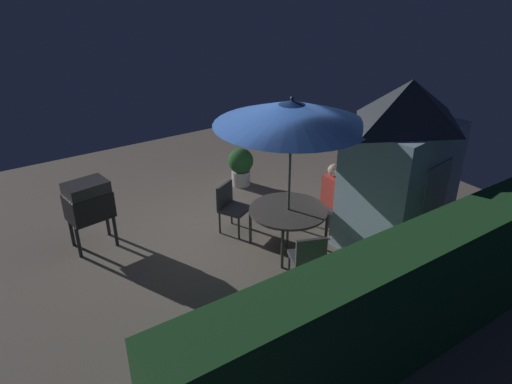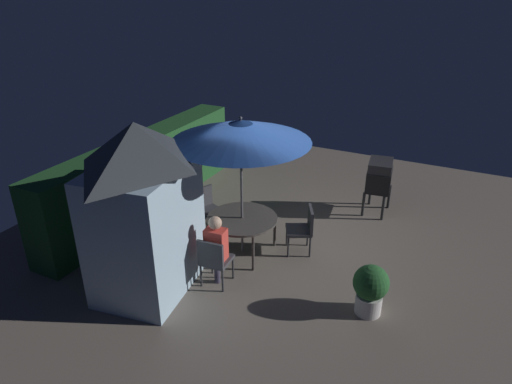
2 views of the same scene
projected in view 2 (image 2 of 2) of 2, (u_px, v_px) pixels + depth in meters
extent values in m
plane|color=#6B6056|center=(293.00, 244.00, 8.93)|extent=(11.00, 11.00, 0.00)
cube|color=#1E4C23|center=(145.00, 174.00, 9.98)|extent=(5.80, 0.69, 1.66)
cube|color=#9EBCD1|center=(146.00, 229.00, 7.30)|extent=(1.90, 1.52, 2.15)
pyramid|color=#33383D|center=(136.00, 145.00, 6.69)|extent=(2.01, 1.61, 0.69)
cube|color=gray|center=(112.00, 236.00, 7.58)|extent=(0.72, 0.14, 1.67)
cylinder|color=#47423D|center=(242.00, 219.00, 8.40)|extent=(1.31, 1.31, 0.04)
cylinder|color=#3C3834|center=(253.00, 254.00, 8.00)|extent=(0.05, 0.05, 0.68)
cylinder|color=#3C3834|center=(275.00, 230.00, 8.74)|extent=(0.05, 0.05, 0.68)
cylinder|color=#3C3834|center=(208.00, 241.00, 8.36)|extent=(0.05, 0.05, 0.68)
cylinder|color=#3C3834|center=(233.00, 220.00, 9.11)|extent=(0.05, 0.05, 0.68)
cylinder|color=#4C4C51|center=(242.00, 190.00, 8.15)|extent=(0.04, 0.04, 2.56)
cone|color=navy|center=(241.00, 131.00, 7.68)|extent=(2.41, 2.41, 0.37)
sphere|color=#4C4C51|center=(241.00, 118.00, 7.59)|extent=(0.06, 0.06, 0.06)
cube|color=black|center=(379.00, 179.00, 9.83)|extent=(0.76, 0.59, 0.45)
cube|color=#2B2B2E|center=(381.00, 165.00, 9.69)|extent=(0.72, 0.56, 0.20)
cylinder|color=#262628|center=(383.00, 208.00, 9.70)|extent=(0.06, 0.06, 0.55)
cylinder|color=#262628|center=(389.00, 197.00, 10.21)|extent=(0.06, 0.06, 0.55)
cylinder|color=#262628|center=(363.00, 204.00, 9.87)|extent=(0.06, 0.06, 0.55)
cylinder|color=#262628|center=(370.00, 193.00, 10.37)|extent=(0.06, 0.06, 0.55)
cube|color=#38383D|center=(217.00, 260.00, 7.63)|extent=(0.49, 0.49, 0.06)
cube|color=#38383D|center=(210.00, 255.00, 7.36)|extent=(0.08, 0.46, 0.45)
cylinder|color=#2C2C30|center=(201.00, 275.00, 7.63)|extent=(0.04, 0.04, 0.45)
cylinder|color=#2C2C30|center=(223.00, 280.00, 7.49)|extent=(0.04, 0.04, 0.45)
cylinder|color=#2C2C30|center=(212.00, 262.00, 7.97)|extent=(0.04, 0.04, 0.45)
cylinder|color=#2C2C30|center=(233.00, 267.00, 7.83)|extent=(0.04, 0.04, 0.45)
cube|color=#38383D|center=(299.00, 230.00, 8.51)|extent=(0.62, 0.62, 0.06)
cube|color=#38383D|center=(311.00, 220.00, 8.42)|extent=(0.43, 0.25, 0.45)
cylinder|color=#2C2C30|center=(310.00, 246.00, 8.43)|extent=(0.04, 0.04, 0.45)
cylinder|color=#2C2C30|center=(308.00, 235.00, 8.79)|extent=(0.04, 0.04, 0.45)
cylinder|color=#2C2C30|center=(288.00, 246.00, 8.43)|extent=(0.04, 0.04, 0.45)
cylinder|color=#2C2C30|center=(287.00, 235.00, 8.79)|extent=(0.04, 0.04, 0.45)
cube|color=#38383D|center=(209.00, 211.00, 9.21)|extent=(0.60, 0.60, 0.06)
cube|color=#38383D|center=(202.00, 197.00, 9.26)|extent=(0.44, 0.22, 0.45)
cylinder|color=#2C2C30|center=(212.00, 214.00, 9.56)|extent=(0.04, 0.04, 0.45)
cylinder|color=#2C2C30|center=(196.00, 220.00, 9.32)|extent=(0.04, 0.04, 0.45)
cylinder|color=#2C2C30|center=(223.00, 221.00, 9.29)|extent=(0.04, 0.04, 0.45)
cylinder|color=#2C2C30|center=(207.00, 228.00, 9.05)|extent=(0.04, 0.04, 0.45)
cylinder|color=silver|center=(368.00, 304.00, 7.06)|extent=(0.40, 0.40, 0.33)
sphere|color=#235628|center=(371.00, 283.00, 6.89)|extent=(0.55, 0.55, 0.55)
cube|color=#CC3D33|center=(216.00, 244.00, 7.50)|extent=(0.26, 0.36, 0.55)
sphere|color=tan|center=(215.00, 223.00, 7.33)|extent=(0.22, 0.22, 0.22)
cylinder|color=#383347|center=(217.00, 270.00, 7.72)|extent=(0.10, 0.10, 0.48)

